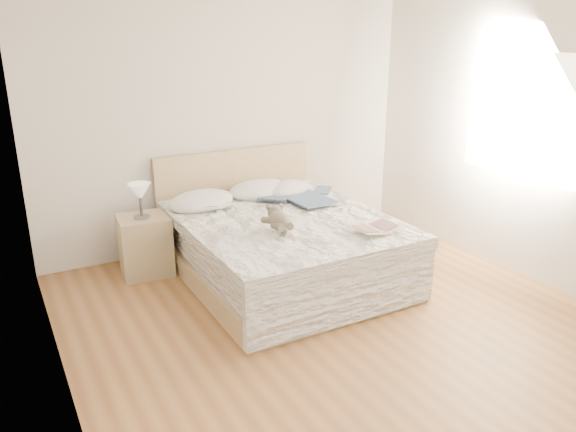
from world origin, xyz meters
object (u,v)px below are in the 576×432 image
Objects in this scene: nightstand at (146,245)px; childrens_book at (375,229)px; table_lamp at (140,193)px; photo_book at (215,205)px; bed at (280,244)px; teddy_bear at (280,226)px.

nightstand is 2.12m from childrens_book.
nightstand is at bearing 61.62° from table_lamp.
childrens_book is (0.91, -1.22, 0.00)m from photo_book.
bed is at bearing 117.73° from childrens_book.
photo_book is (0.64, -0.18, -0.16)m from table_lamp.
childrens_book is (1.54, -1.42, 0.35)m from nightstand.
table_lamp is 0.68m from photo_book.
teddy_bear reaches higher than childrens_book.
bed reaches higher than nightstand.
bed is 7.60× the size of photo_book.
nightstand is 1.74× the size of table_lamp.
table_lamp reaches higher than childrens_book.
childrens_book reaches higher than photo_book.
table_lamp reaches higher than nightstand.
teddy_bear is (-0.69, 0.38, 0.02)m from childrens_book.
bed is at bearing -29.00° from table_lamp.
photo_book is 0.91× the size of teddy_bear.
nightstand is at bearing 136.68° from teddy_bear.
nightstand is 1.50× the size of childrens_book.
photo_book is at bearing 136.51° from bed.
childrens_book is at bearing -21.29° from teddy_bear.
childrens_book reaches higher than nightstand.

